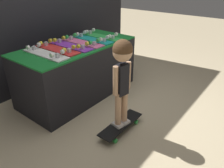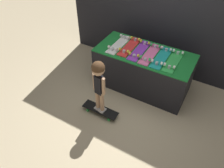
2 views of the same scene
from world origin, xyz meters
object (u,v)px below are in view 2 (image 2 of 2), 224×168
Objects in this scene: skateboard_pink_on_rack at (150,54)px; skateboard_green_on_rack at (174,61)px; skateboard_purple_on_rack at (140,50)px; skateboard_white_on_rack at (119,44)px; skateboard_red_on_rack at (130,46)px; skateboard_teal_on_rack at (162,57)px; skateboard_on_floor at (100,110)px; child at (99,78)px.

skateboard_pink_on_rack is 0.42m from skateboard_green_on_rack.
skateboard_purple_on_rack is 1.00× the size of skateboard_pink_on_rack.
skateboard_white_on_rack and skateboard_red_on_rack have the same top height.
skateboard_pink_on_rack is at bearing -5.33° from skateboard_red_on_rack.
skateboard_purple_on_rack is at bearing -8.24° from skateboard_red_on_rack.
skateboard_pink_on_rack is at bearing -0.51° from skateboard_white_on_rack.
skateboard_red_on_rack and skateboard_pink_on_rack have the same top height.
skateboard_teal_on_rack is 1.07× the size of skateboard_on_floor.
skateboard_on_floor is (-0.43, -1.02, -0.73)m from skateboard_pink_on_rack.
skateboard_pink_on_rack is 1.11m from child.
skateboard_purple_on_rack reaches higher than skateboard_on_floor.
skateboard_pink_on_rack is at bearing 179.48° from skateboard_teal_on_rack.
skateboard_white_on_rack is 1.00× the size of skateboard_red_on_rack.
skateboard_white_on_rack reaches higher than skateboard_on_floor.
skateboard_white_on_rack is 0.85m from skateboard_teal_on_rack.
skateboard_white_on_rack is 0.42m from skateboard_purple_on_rack.
skateboard_white_on_rack is 1.04m from child.
skateboard_green_on_rack is at bearing 0.34° from skateboard_pink_on_rack.
skateboard_green_on_rack is 1.52m from skateboard_on_floor.
skateboard_on_floor is at bearing -78.86° from skateboard_white_on_rack.
skateboard_pink_on_rack reaches higher than skateboard_on_floor.
skateboard_on_floor is (-0.64, -1.02, -0.73)m from skateboard_teal_on_rack.
skateboard_on_floor is (-0.01, -1.06, -0.73)m from skateboard_red_on_rack.
skateboard_on_floor is at bearing -122.37° from skateboard_teal_on_rack.
skateboard_purple_on_rack is 1.28m from skateboard_on_floor.
skateboard_pink_on_rack is (0.21, -0.01, 0.00)m from skateboard_purple_on_rack.
child reaches higher than skateboard_white_on_rack.
skateboard_on_floor is 0.64× the size of child.
skateboard_red_on_rack is 1.07× the size of skateboard_on_floor.
skateboard_white_on_rack is 0.63m from skateboard_pink_on_rack.
skateboard_teal_on_rack is at bearing -1.45° from skateboard_purple_on_rack.
skateboard_red_on_rack is 0.21m from skateboard_purple_on_rack.
skateboard_green_on_rack is (0.42, 0.00, 0.00)m from skateboard_pink_on_rack.
skateboard_red_on_rack is 1.00× the size of skateboard_teal_on_rack.
skateboard_green_on_rack is at bearing 50.03° from skateboard_on_floor.
skateboard_white_on_rack is at bearing -179.57° from skateboard_purple_on_rack.
skateboard_purple_on_rack is at bearing 179.44° from skateboard_green_on_rack.
skateboard_purple_on_rack and skateboard_teal_on_rack have the same top height.
skateboard_green_on_rack is at bearing -0.17° from skateboard_white_on_rack.
skateboard_purple_on_rack is 1.05m from child.
skateboard_red_on_rack is 0.42m from skateboard_pink_on_rack.
skateboard_green_on_rack is 1.07× the size of skateboard_on_floor.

